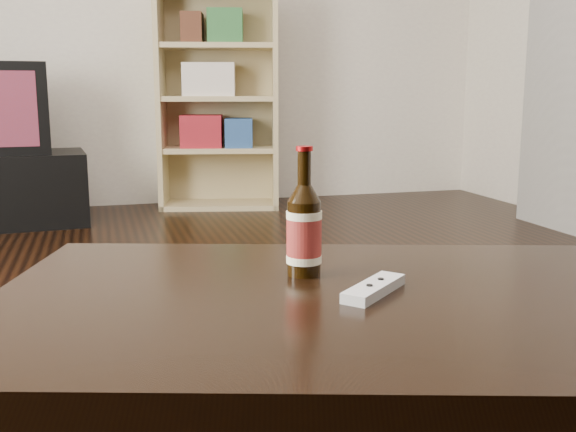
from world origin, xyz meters
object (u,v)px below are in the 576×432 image
object	(u,v)px
bookshelf	(217,94)
coffee_table	(371,331)
remote	(374,288)
beer_bottle	(304,230)

from	to	relation	value
bookshelf	coffee_table	xyz separation A→B (m)	(-0.38, -3.61, -0.36)
bookshelf	remote	world-z (taller)	bookshelf
bookshelf	remote	distance (m)	3.63
coffee_table	beer_bottle	size ratio (longest dim) A/B	6.06
coffee_table	beer_bottle	bearing A→B (deg)	115.39
bookshelf	beer_bottle	xyz separation A→B (m)	(-0.45, -3.46, -0.22)
bookshelf	coffee_table	distance (m)	3.64
coffee_table	remote	bearing A→B (deg)	50.32
bookshelf	coffee_table	size ratio (longest dim) A/B	1.05
coffee_table	bookshelf	bearing A→B (deg)	83.96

